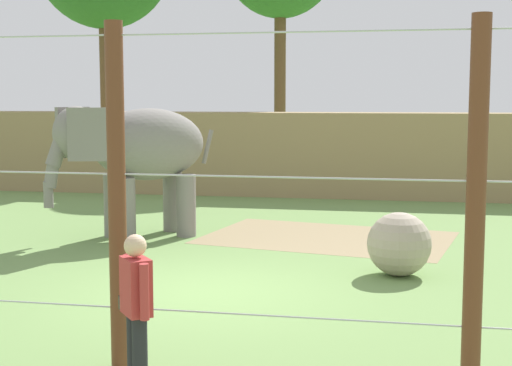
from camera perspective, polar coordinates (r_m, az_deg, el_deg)
The scene contains 7 objects.
ground_plane at distance 11.67m, azimuth -3.79°, elevation -8.28°, with size 120.00×120.00×0.00m, color #6B8E4C.
dirt_patch at distance 16.12m, azimuth 5.47°, elevation -4.17°, with size 5.12×3.42×0.01m, color #937F5B.
embankment_wall at distance 23.12m, azimuth 3.73°, elevation 2.24°, with size 36.00×1.80×2.54m, color #997F56.
elephant at distance 16.04m, azimuth -9.14°, elevation 2.45°, with size 3.28×3.05×2.82m.
enrichment_ball at distance 12.78m, azimuth 10.87°, elevation -4.61°, with size 1.08×1.08×1.08m, color tan.
cable_fence at distance 8.19m, azimuth -10.08°, elevation -1.13°, with size 8.27×0.20×3.79m.
zookeeper at distance 7.44m, azimuth -9.11°, elevation -9.54°, with size 0.47×0.50×1.67m.
Camera 1 is at (2.88, -10.92, 2.97)m, focal length 52.40 mm.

